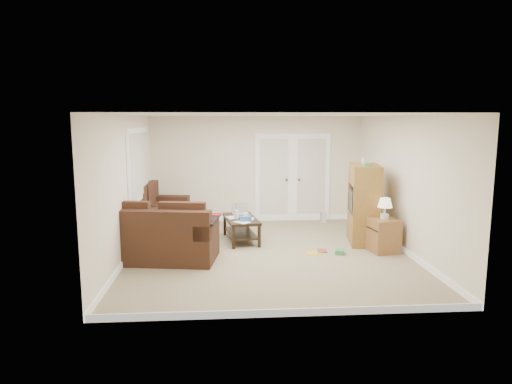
{
  "coord_description": "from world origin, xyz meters",
  "views": [
    {
      "loc": [
        -0.8,
        -8.05,
        2.42
      ],
      "look_at": [
        -0.21,
        0.23,
        1.1
      ],
      "focal_mm": 32.0,
      "sensor_mm": 36.0,
      "label": 1
    }
  ],
  "objects": [
    {
      "name": "floor_book",
      "position": [
        0.93,
        0.05,
        0.01
      ],
      "size": [
        0.2,
        0.26,
        0.02
      ],
      "primitive_type": "imported",
      "rotation": [
        0.0,
        0.0,
        -0.13
      ],
      "color": "brown",
      "rests_on": "floor"
    },
    {
      "name": "side_cabinet",
      "position": [
        2.13,
        -0.08,
        0.36
      ],
      "size": [
        0.55,
        0.55,
        1.01
      ],
      "rotation": [
        0.0,
        0.0,
        0.16
      ],
      "color": "olive",
      "rests_on": "floor"
    },
    {
      "name": "baseboards",
      "position": [
        0.0,
        0.0,
        0.05
      ],
      "size": [
        5.0,
        5.5,
        0.1
      ],
      "primitive_type": null,
      "color": "white",
      "rests_on": "floor"
    },
    {
      "name": "wall_front",
      "position": [
        0.0,
        -2.75,
        1.25
      ],
      "size": [
        5.0,
        0.02,
        2.5
      ],
      "primitive_type": "cube",
      "color": "white",
      "rests_on": "floor"
    },
    {
      "name": "tv_armoire",
      "position": [
        1.95,
        0.59,
        0.78
      ],
      "size": [
        0.68,
        1.04,
        1.67
      ],
      "rotation": [
        0.0,
        0.0,
        -0.16
      ],
      "color": "olive",
      "rests_on": "floor"
    },
    {
      "name": "space_heater",
      "position": [
        1.57,
        2.45,
        0.14
      ],
      "size": [
        0.12,
        0.11,
        0.27
      ],
      "primitive_type": "cube",
      "rotation": [
        0.0,
        0.0,
        0.18
      ],
      "color": "white",
      "rests_on": "floor"
    },
    {
      "name": "ceiling",
      "position": [
        0.0,
        0.0,
        2.5
      ],
      "size": [
        5.0,
        5.5,
        0.02
      ],
      "primitive_type": "cube",
      "color": "white",
      "rests_on": "wall_back"
    },
    {
      "name": "coffee_table",
      "position": [
        -0.46,
        0.9,
        0.26
      ],
      "size": [
        0.75,
        1.24,
        0.79
      ],
      "rotation": [
        0.0,
        0.0,
        0.15
      ],
      "color": "black",
      "rests_on": "floor"
    },
    {
      "name": "floor_magazine",
      "position": [
        0.83,
        -0.06,
        0.0
      ],
      "size": [
        0.37,
        0.35,
        0.01
      ],
      "primitive_type": "cube",
      "rotation": [
        0.0,
        0.0,
        0.49
      ],
      "color": "gold",
      "rests_on": "floor"
    },
    {
      "name": "wall_back",
      "position": [
        0.0,
        2.75,
        1.25
      ],
      "size": [
        5.0,
        0.02,
        2.5
      ],
      "primitive_type": "cube",
      "color": "white",
      "rests_on": "floor"
    },
    {
      "name": "floor",
      "position": [
        0.0,
        0.0,
        0.0
      ],
      "size": [
        5.5,
        5.5,
        0.0
      ],
      "primitive_type": "plane",
      "color": "gray",
      "rests_on": "ground"
    },
    {
      "name": "sectional_sofa",
      "position": [
        -2.14,
        0.5,
        0.37
      ],
      "size": [
        2.18,
        3.34,
        0.95
      ],
      "rotation": [
        0.0,
        0.0,
        -0.15
      ],
      "color": "#3E2417",
      "rests_on": "floor"
    },
    {
      "name": "floor_greenbox",
      "position": [
        1.3,
        -0.15,
        0.04
      ],
      "size": [
        0.21,
        0.24,
        0.08
      ],
      "primitive_type": "cube",
      "rotation": [
        0.0,
        0.0,
        -0.28
      ],
      "color": "#408E4F",
      "rests_on": "floor"
    },
    {
      "name": "french_doors",
      "position": [
        0.85,
        2.71,
        1.04
      ],
      "size": [
        1.8,
        0.05,
        2.13
      ],
      "color": "white",
      "rests_on": "floor"
    },
    {
      "name": "wall_right",
      "position": [
        2.5,
        0.0,
        1.25
      ],
      "size": [
        0.02,
        5.5,
        2.5
      ],
      "primitive_type": "cube",
      "color": "white",
      "rests_on": "floor"
    },
    {
      "name": "wall_left",
      "position": [
        -2.5,
        0.0,
        1.25
      ],
      "size": [
        0.02,
        5.5,
        2.5
      ],
      "primitive_type": "cube",
      "color": "white",
      "rests_on": "floor"
    },
    {
      "name": "window_left",
      "position": [
        -2.46,
        1.0,
        1.55
      ],
      "size": [
        0.05,
        1.92,
        1.42
      ],
      "color": "white",
      "rests_on": "wall_left"
    }
  ]
}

